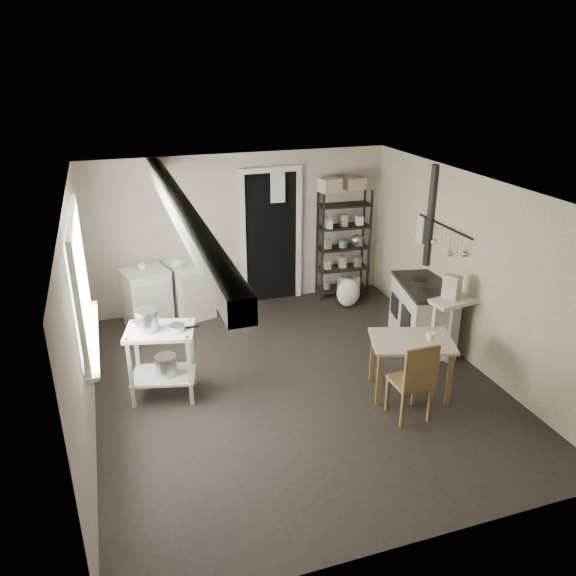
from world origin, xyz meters
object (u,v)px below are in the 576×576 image
object	(u,v)px
chair	(411,377)
stockpot	(147,321)
base_cabinets	(169,291)
prep_table	(163,364)
flour_sack	(348,291)
stove	(423,313)
shelf_rack	(343,238)
work_table	(410,363)

from	to	relation	value
chair	stockpot	bearing A→B (deg)	153.38
base_cabinets	prep_table	bearing A→B (deg)	-113.57
prep_table	flour_sack	size ratio (longest dim) A/B	1.91
flour_sack	stove	bearing A→B (deg)	-72.74
prep_table	base_cabinets	xyz separation A→B (m)	(0.31, 1.94, 0.06)
shelf_rack	work_table	size ratio (longest dim) A/B	1.92
prep_table	flour_sack	bearing A→B (deg)	28.49
base_cabinets	work_table	xyz separation A→B (m)	(2.33, -2.75, -0.08)
base_cabinets	shelf_rack	world-z (taller)	shelf_rack
shelf_rack	flour_sack	size ratio (longest dim) A/B	3.90
prep_table	shelf_rack	bearing A→B (deg)	34.04
stockpot	work_table	size ratio (longest dim) A/B	0.30
base_cabinets	stockpot	bearing A→B (deg)	-117.11
base_cabinets	work_table	bearing A→B (deg)	-64.23
prep_table	stove	world-z (taller)	stove
stockpot	prep_table	bearing A→B (deg)	-10.37
base_cabinets	chair	world-z (taller)	chair
shelf_rack	stockpot	bearing A→B (deg)	-144.44
base_cabinets	flour_sack	world-z (taller)	base_cabinets
base_cabinets	flour_sack	distance (m)	2.69
shelf_rack	stove	distance (m)	1.96
stove	chair	xyz separation A→B (m)	(-1.00, -1.42, 0.04)
prep_table	stove	size ratio (longest dim) A/B	0.78
flour_sack	base_cabinets	bearing A→B (deg)	172.97
shelf_rack	work_table	world-z (taller)	shelf_rack
stockpot	flour_sack	xyz separation A→B (m)	(3.09, 1.59, -0.70)
prep_table	stockpot	size ratio (longest dim) A/B	3.17
shelf_rack	work_table	xyz separation A→B (m)	(-0.42, -2.88, -0.57)
shelf_rack	chair	distance (m)	3.38
shelf_rack	chair	world-z (taller)	shelf_rack
flour_sack	work_table	bearing A→B (deg)	-97.77
chair	flour_sack	bearing A→B (deg)	78.23
prep_table	work_table	bearing A→B (deg)	-17.11
prep_table	work_table	size ratio (longest dim) A/B	0.94
prep_table	chair	distance (m)	2.70
stockpot	chair	size ratio (longest dim) A/B	0.29
base_cabinets	stove	bearing A→B (deg)	-43.68
shelf_rack	flour_sack	distance (m)	0.85
base_cabinets	chair	xyz separation A→B (m)	(2.09, -3.15, 0.02)
prep_table	work_table	xyz separation A→B (m)	(2.64, -0.81, -0.02)
stockpot	chair	bearing A→B (deg)	-26.12
prep_table	flour_sack	world-z (taller)	prep_table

